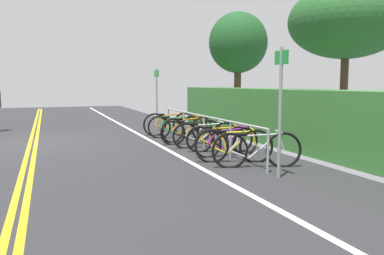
% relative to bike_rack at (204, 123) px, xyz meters
% --- Properties ---
extents(ground_plane, '(36.21, 11.42, 0.05)m').
position_rel_bike_rack_xyz_m(ground_plane, '(-2.40, -4.26, -0.67)').
color(ground_plane, '#2B2B2D').
extents(centre_line_yellow_inner, '(32.59, 0.10, 0.00)m').
position_rel_bike_rack_xyz_m(centre_line_yellow_inner, '(-2.40, -4.34, -0.64)').
color(centre_line_yellow_inner, gold).
rests_on(centre_line_yellow_inner, ground_plane).
extents(centre_line_yellow_outer, '(32.59, 0.10, 0.00)m').
position_rel_bike_rack_xyz_m(centre_line_yellow_outer, '(-2.40, -4.18, -0.64)').
color(centre_line_yellow_outer, gold).
rests_on(centre_line_yellow_outer, ground_plane).
extents(bike_lane_stripe_white, '(32.59, 0.12, 0.00)m').
position_rel_bike_rack_xyz_m(bike_lane_stripe_white, '(-2.40, -1.01, -0.64)').
color(bike_lane_stripe_white, white).
rests_on(bike_lane_stripe_white, ground_plane).
extents(bike_rack, '(6.43, 0.05, 0.86)m').
position_rel_bike_rack_xyz_m(bike_rack, '(0.00, 0.00, 0.00)').
color(bike_rack, '#9EA0A5').
rests_on(bike_rack, ground_plane).
extents(bicycle_0, '(0.46, 1.74, 0.78)m').
position_rel_bike_rack_xyz_m(bicycle_0, '(-2.73, -0.10, -0.28)').
color(bicycle_0, black).
rests_on(bicycle_0, ground_plane).
extents(bicycle_1, '(0.65, 1.68, 0.74)m').
position_rel_bike_rack_xyz_m(bicycle_1, '(-2.03, -0.12, -0.30)').
color(bicycle_1, black).
rests_on(bicycle_1, ground_plane).
extents(bicycle_2, '(0.53, 1.73, 0.75)m').
position_rel_bike_rack_xyz_m(bicycle_2, '(-1.27, 0.00, -0.29)').
color(bicycle_2, black).
rests_on(bicycle_2, ground_plane).
extents(bicycle_3, '(0.50, 1.71, 0.73)m').
position_rel_bike_rack_xyz_m(bicycle_3, '(-0.65, -0.12, -0.30)').
color(bicycle_3, black).
rests_on(bicycle_3, ground_plane).
extents(bicycle_4, '(0.46, 1.75, 0.72)m').
position_rel_bike_rack_xyz_m(bicycle_4, '(0.03, 0.03, -0.31)').
color(bicycle_4, black).
rests_on(bicycle_4, ground_plane).
extents(bicycle_5, '(0.63, 1.60, 0.70)m').
position_rel_bike_rack_xyz_m(bicycle_5, '(0.74, 0.11, -0.32)').
color(bicycle_5, black).
rests_on(bicycle_5, ground_plane).
extents(bicycle_6, '(0.46, 1.69, 0.72)m').
position_rel_bike_rack_xyz_m(bicycle_6, '(1.30, 0.05, -0.31)').
color(bicycle_6, black).
rests_on(bicycle_6, ground_plane).
extents(bicycle_7, '(0.67, 1.61, 0.76)m').
position_rel_bike_rack_xyz_m(bicycle_7, '(2.03, -0.14, -0.29)').
color(bicycle_7, black).
rests_on(bicycle_7, ground_plane).
extents(bicycle_8, '(0.63, 1.79, 0.77)m').
position_rel_bike_rack_xyz_m(bicycle_8, '(2.66, 0.07, -0.28)').
color(bicycle_8, black).
rests_on(bicycle_8, ground_plane).
extents(sign_post_near, '(0.36, 0.07, 2.22)m').
position_rel_bike_rack_xyz_m(sign_post_near, '(-4.17, -0.13, 0.69)').
color(sign_post_near, gray).
rests_on(sign_post_near, ground_plane).
extents(sign_post_far, '(0.36, 0.06, 2.31)m').
position_rel_bike_rack_xyz_m(sign_post_far, '(3.58, -0.01, 0.75)').
color(sign_post_far, gray).
rests_on(sign_post_far, ground_plane).
extents(hedge_backdrop, '(15.38, 1.27, 1.53)m').
position_rel_bike_rack_xyz_m(hedge_backdrop, '(1.50, 2.39, 0.12)').
color(hedge_backdrop, '#387533').
rests_on(hedge_backdrop, ground_plane).
extents(tree_near_left, '(2.34, 2.34, 4.53)m').
position_rel_bike_rack_xyz_m(tree_near_left, '(-4.81, 3.43, 2.64)').
color(tree_near_left, '#473323').
rests_on(tree_near_left, ground_plane).
extents(tree_mid, '(3.10, 3.10, 4.35)m').
position_rel_bike_rack_xyz_m(tree_mid, '(0.84, 3.79, 2.69)').
color(tree_mid, '#473323').
rests_on(tree_mid, ground_plane).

